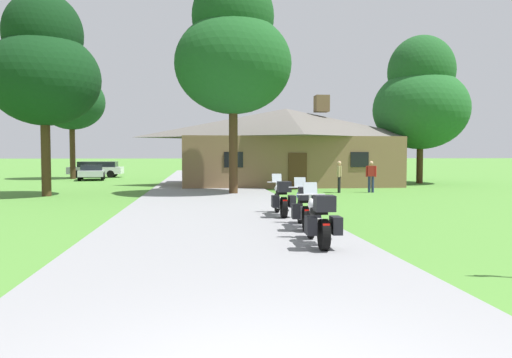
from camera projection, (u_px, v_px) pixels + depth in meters
name	position (u px, v px, depth m)	size (l,w,h in m)	color
ground_plane	(210.00, 196.00, 23.68)	(500.00, 500.00, 0.00)	#4C8433
asphalt_driveway	(211.00, 199.00, 21.69)	(6.40, 80.00, 0.06)	gray
motorcycle_white_nearest_to_camera	(319.00, 220.00, 10.34)	(0.75, 2.08, 1.30)	black
motorcycle_blue_second_in_row	(304.00, 208.00, 12.83)	(0.84, 2.08, 1.30)	black
motorcycle_white_farthest_in_row	(281.00, 199.00, 15.46)	(0.72, 2.08, 1.30)	black
stone_lodge	(286.00, 146.00, 32.49)	(14.25, 8.23, 5.96)	brown
bystander_tan_shirt_near_lodge	(339.00, 175.00, 25.66)	(0.33, 0.52, 1.67)	black
bystander_red_shirt_beside_signpost	(371.00, 175.00, 25.79)	(0.53, 0.32, 1.67)	navy
tree_by_lodge_front	(233.00, 50.00, 24.29)	(5.82, 5.82, 11.02)	#422D19
tree_left_near	(44.00, 66.00, 23.27)	(5.25, 5.25, 9.69)	#422D19
tree_right_of_lodge	(421.00, 98.00, 33.86)	(6.52, 6.52, 10.22)	#422D19
tree_left_far	(71.00, 94.00, 40.06)	(5.34, 5.34, 10.48)	#422D19
parked_white_suv_far_left	(96.00, 169.00, 43.15)	(4.61, 1.94, 1.40)	silver
parked_silver_sedan_far_left	(92.00, 172.00, 38.72)	(2.47, 4.43, 1.20)	#ADAFB7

